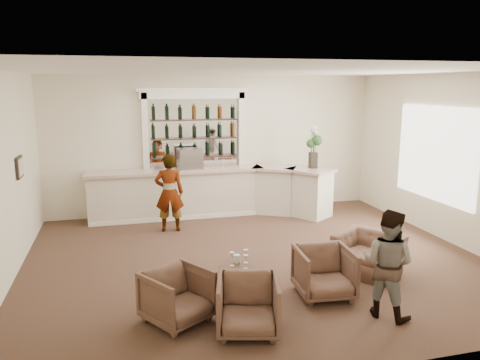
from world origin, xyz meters
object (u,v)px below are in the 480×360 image
cocktail_table (241,282)px  armchair_far (369,254)px  armchair_center (248,305)px  armchair_left (177,296)px  bar_counter (213,192)px  sommelier (169,193)px  espresso_machine (190,159)px  flower_vase (313,145)px  armchair_right (324,272)px  guest (388,263)px

cocktail_table → armchair_far: armchair_far is taller
cocktail_table → armchair_center: armchair_center is taller
cocktail_table → armchair_left: 1.08m
bar_counter → sommelier: (-1.11, -0.91, 0.26)m
armchair_far → espresso_machine: (-2.32, 4.14, 1.05)m
flower_vase → bar_counter: bearing=167.7°
armchair_center → cocktail_table: bearing=95.4°
armchair_left → armchair_right: (2.18, 0.21, 0.01)m
bar_counter → armchair_center: (-0.64, -5.38, -0.22)m
guest → sommelier: bearing=-8.9°
espresso_machine → armchair_far: bearing=-63.2°
armchair_right → armchair_far: bearing=34.5°
sommelier → armchair_far: bearing=139.3°
bar_counter → cocktail_table: bearing=-96.2°
armchair_right → espresso_machine: 5.02m
sommelier → espresso_machine: (0.60, 1.00, 0.55)m
guest → armchair_left: guest is taller
cocktail_table → guest: 2.08m
bar_counter → cocktail_table: 4.47m
sommelier → armchair_far: size_ratio=1.66×
armchair_left → armchair_center: bearing=-63.0°
sommelier → guest: bearing=124.2°
espresso_machine → sommelier: bearing=-123.7°
armchair_right → espresso_machine: size_ratio=1.49×
armchair_left → espresso_machine: 5.16m
cocktail_table → armchair_right: (1.21, -0.24, 0.12)m
sommelier → espresso_machine: sommelier is taller
armchair_center → armchair_far: armchair_center is taller
sommelier → guest: 5.11m
armchair_left → armchair_far: armchair_left is taller
cocktail_table → guest: size_ratio=0.42×
guest → espresso_machine: espresso_machine is taller
cocktail_table → armchair_center: 0.96m
bar_counter → flower_vase: (2.32, -0.51, 1.12)m
sommelier → espresso_machine: 1.29m
guest → espresso_machine: bearing=-18.8°
bar_counter → armchair_center: bearing=-96.8°
guest → armchair_left: 2.82m
bar_counter → armchair_left: bar_counter is taller
bar_counter → cocktail_table: bar_counter is taller
armchair_center → flower_vase: bearing=73.3°
guest → armchair_right: 1.00m
bar_counter → sommelier: bearing=-140.7°
armchair_left → armchair_far: 3.38m
espresso_machine → armchair_left: bearing=-103.4°
bar_counter → espresso_machine: espresso_machine is taller
armchair_far → flower_vase: size_ratio=1.01×
armchair_left → flower_vase: flower_vase is taller
armchair_left → armchair_center: size_ratio=0.99×
armchair_far → bar_counter: bearing=168.8°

